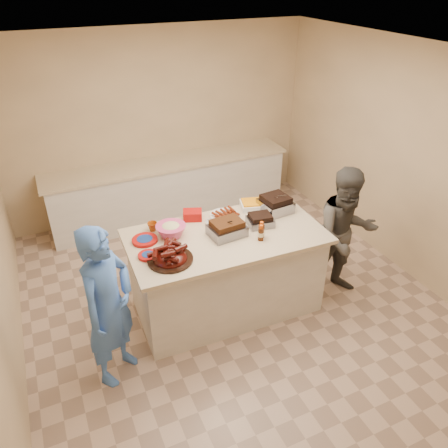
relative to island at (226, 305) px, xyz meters
name	(u,v)px	position (x,y,z in m)	size (l,w,h in m)	color
room	(232,301)	(0.10, 0.04, 0.00)	(4.50, 5.00, 2.70)	#D1B387
back_counter	(170,189)	(0.10, 2.24, 0.45)	(3.60, 0.64, 0.90)	silver
island	(226,305)	(0.00, 0.00, 0.00)	(2.04, 1.07, 0.96)	silver
rib_platter	(170,260)	(-0.67, -0.20, 0.96)	(0.44, 0.44, 0.17)	#450B06
pulled_pork_tray	(227,235)	(0.00, -0.01, 0.96)	(0.36, 0.27, 0.11)	#47230F
brisket_tray	(260,225)	(0.41, 0.02, 0.96)	(0.26, 0.22, 0.08)	black
roasting_pan	(275,211)	(0.71, 0.23, 0.96)	(0.32, 0.32, 0.13)	gray
coleslaw_bowl	(171,236)	(-0.52, 0.21, 0.96)	(0.31, 0.31, 0.21)	#C93E73
sausage_plate	(224,216)	(0.14, 0.36, 0.96)	(0.32, 0.32, 0.05)	silver
mac_cheese_dish	(255,207)	(0.54, 0.39, 0.96)	(0.32, 0.23, 0.09)	orange
bbq_bottle_a	(261,240)	(0.28, -0.24, 0.96)	(0.06, 0.06, 0.18)	#3D1A08
bbq_bottle_b	(261,238)	(0.30, -0.20, 0.96)	(0.06, 0.06, 0.19)	#3D1A08
mustard_bottle	(211,231)	(-0.11, 0.12, 0.96)	(0.05, 0.05, 0.12)	#DCBD0F
sauce_bowl	(212,225)	(-0.05, 0.23, 0.96)	(0.15, 0.05, 0.15)	silver
plate_stack_large	(145,241)	(-0.80, 0.22, 0.96)	(0.26, 0.26, 0.03)	#9D0C09
plate_stack_small	(148,257)	(-0.84, -0.05, 0.96)	(0.19, 0.19, 0.03)	#9D0C09
plastic_cup	(153,230)	(-0.67, 0.39, 0.96)	(0.10, 0.10, 0.10)	#9E460C
basket_stack	(193,219)	(-0.20, 0.44, 0.96)	(0.20, 0.15, 0.10)	#9D0C09
guest_blue	(120,370)	(-1.31, -0.41, 0.00)	(0.59, 1.61, 0.38)	#4477D7
guest_gray	(335,290)	(1.31, -0.29, 0.00)	(0.77, 1.57, 0.60)	#4B4944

